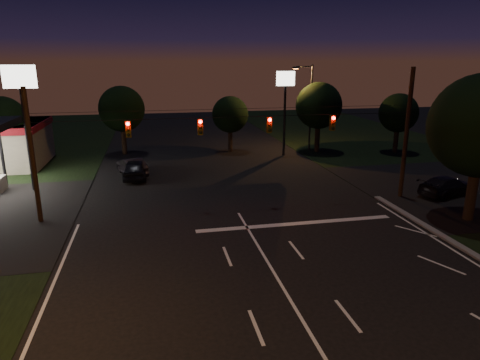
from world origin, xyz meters
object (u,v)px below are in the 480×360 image
object	(u,v)px
car_oncoming_a	(135,169)
car_cross	(447,186)
utility_pole_right	(400,197)
tree_right_near	(480,127)
car_oncoming_b	(132,167)

from	to	relation	value
car_oncoming_a	car_cross	world-z (taller)	car_oncoming_a
utility_pole_right	car_oncoming_a	distance (m)	20.70
tree_right_near	car_cross	xyz separation A→B (m)	(1.95, 4.49, -4.98)
tree_right_near	car_oncoming_a	world-z (taller)	tree_right_near
car_oncoming_a	car_cross	size ratio (longest dim) A/B	0.96
tree_right_near	car_oncoming_b	xyz separation A→B (m)	(-20.47, 14.98, -4.96)
utility_pole_right	car_cross	size ratio (longest dim) A/B	1.87
utility_pole_right	car_oncoming_b	size ratio (longest dim) A/B	2.06
utility_pole_right	car_cross	xyz separation A→B (m)	(3.48, -0.34, 0.70)
car_cross	car_oncoming_a	bearing A→B (deg)	48.66
utility_pole_right	car_cross	distance (m)	3.57
utility_pole_right	car_oncoming_a	xyz separation A→B (m)	(-18.62, 9.01, 0.79)
car_oncoming_a	car_cross	bearing A→B (deg)	160.42
utility_pole_right	car_oncoming_b	distance (m)	21.50
tree_right_near	car_oncoming_b	distance (m)	25.85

